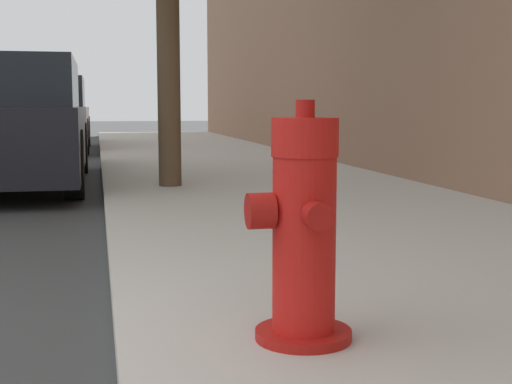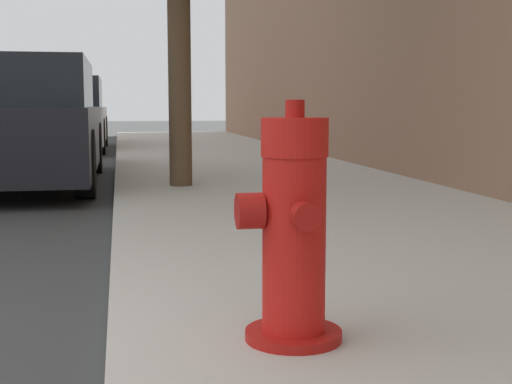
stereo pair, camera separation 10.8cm
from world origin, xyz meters
name	(u,v)px [view 1 (the left image)]	position (x,y,z in m)	size (l,w,h in m)	color
fire_hydrant	(303,233)	(2.28, 0.33, 0.50)	(0.37, 0.37, 0.84)	#A91511
parked_car_near	(7,125)	(0.58, 6.62, 0.71)	(1.73, 4.53, 1.45)	black
parked_car_mid	(43,116)	(0.51, 13.13, 0.72)	(1.83, 4.47, 1.49)	silver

